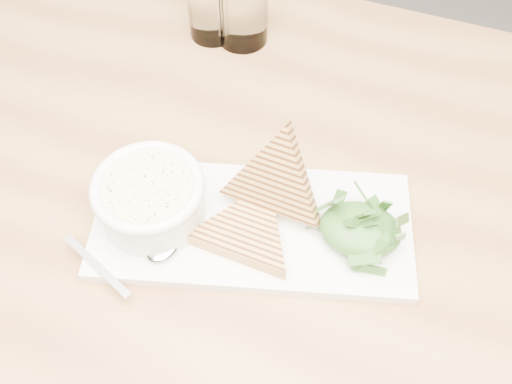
% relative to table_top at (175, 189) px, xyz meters
% --- Properties ---
extents(table_top, '(1.43, 1.05, 0.04)m').
position_rel_table_top_xyz_m(table_top, '(0.00, 0.00, 0.00)').
color(table_top, '#A07340').
rests_on(table_top, ground).
extents(platter, '(0.40, 0.22, 0.02)m').
position_rel_table_top_xyz_m(platter, '(0.11, -0.05, 0.03)').
color(platter, white).
rests_on(platter, table_top).
extents(soup_bowl, '(0.12, 0.12, 0.05)m').
position_rel_table_top_xyz_m(soup_bowl, '(-0.00, -0.06, 0.06)').
color(soup_bowl, white).
rests_on(soup_bowl, platter).
extents(soup, '(0.10, 0.10, 0.01)m').
position_rel_table_top_xyz_m(soup, '(-0.00, -0.06, 0.09)').
color(soup, beige).
rests_on(soup, soup_bowl).
extents(bowl_rim, '(0.13, 0.13, 0.01)m').
position_rel_table_top_xyz_m(bowl_rim, '(-0.00, -0.06, 0.09)').
color(bowl_rim, white).
rests_on(bowl_rim, soup_bowl).
extents(sandwich_flat, '(0.17, 0.17, 0.02)m').
position_rel_table_top_xyz_m(sandwich_flat, '(0.11, -0.07, 0.04)').
color(sandwich_flat, '#B78243').
rests_on(sandwich_flat, platter).
extents(sandwich_lean, '(0.17, 0.16, 0.16)m').
position_rel_table_top_xyz_m(sandwich_lean, '(0.13, -0.02, 0.08)').
color(sandwich_lean, '#B78243').
rests_on(sandwich_lean, sandwich_flat).
extents(salad_base, '(0.09, 0.07, 0.04)m').
position_rel_table_top_xyz_m(salad_base, '(0.24, -0.04, 0.05)').
color(salad_base, '#184314').
rests_on(salad_base, platter).
extents(arugula_pile, '(0.11, 0.10, 0.05)m').
position_rel_table_top_xyz_m(arugula_pile, '(0.24, -0.04, 0.06)').
color(arugula_pile, '#48732D').
rests_on(arugula_pile, platter).
extents(spoon_bowl, '(0.05, 0.05, 0.01)m').
position_rel_table_top_xyz_m(spoon_bowl, '(0.02, -0.11, 0.04)').
color(spoon_bowl, silver).
rests_on(spoon_bowl, platter).
extents(spoon_handle, '(0.10, 0.06, 0.00)m').
position_rel_table_top_xyz_m(spoon_handle, '(-0.04, -0.15, 0.04)').
color(spoon_handle, silver).
rests_on(spoon_handle, platter).
extents(glass_near, '(0.07, 0.07, 0.11)m').
position_rel_table_top_xyz_m(glass_near, '(-0.02, 0.29, 0.07)').
color(glass_near, white).
rests_on(glass_near, table_top).
extents(glass_far, '(0.08, 0.08, 0.12)m').
position_rel_table_top_xyz_m(glass_far, '(0.02, 0.28, 0.08)').
color(glass_far, white).
rests_on(glass_far, table_top).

